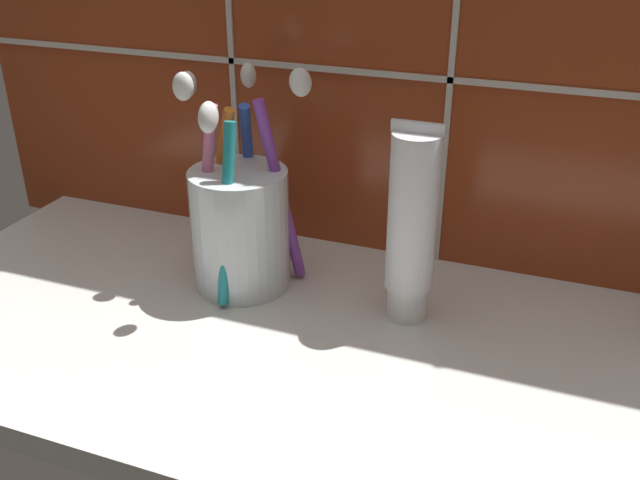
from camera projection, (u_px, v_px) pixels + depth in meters
sink_counter at (363, 360)px, 51.66cm from camera, size 76.90×31.44×2.00cm
tile_wall_backsplash at (434, 2)px, 54.76cm from camera, size 86.90×1.72×47.52cm
toothbrush_cup at (240, 222)px, 57.18cm from camera, size 12.28×13.65×17.92cm
toothpaste_tube at (412, 225)px, 51.67cm from camera, size 3.77×3.59×15.48cm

